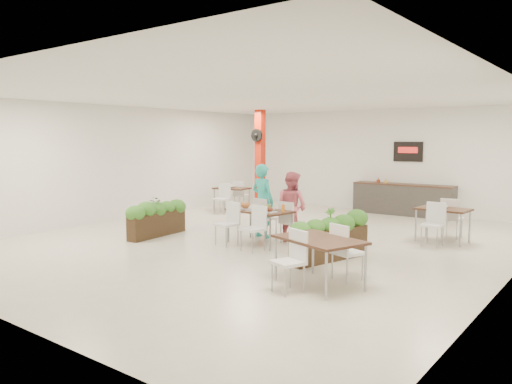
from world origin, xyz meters
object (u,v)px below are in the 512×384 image
planter_left (157,215)px  main_table (259,215)px  diner_woman (292,207)px  side_table_c (319,246)px  diner_man (263,201)px  service_counter (403,199)px  side_table_a (232,192)px  red_column (260,159)px  planter_right (330,234)px  side_table_b (443,214)px

planter_left → main_table: bearing=17.1°
diner_woman → side_table_c: bearing=138.5°
diner_man → service_counter: bearing=-95.5°
diner_woman → side_table_a: bearing=-26.4°
service_counter → diner_woman: (-0.51, -5.36, 0.29)m
red_column → planter_left: (0.64, -4.90, -1.15)m
service_counter → diner_man: bearing=-103.7°
planter_right → side_table_c: 1.69m
side_table_a → side_table_c: size_ratio=1.00×
main_table → planter_right: bearing=-11.7°
red_column → side_table_c: red_column is taller
service_counter → side_table_c: bearing=-78.0°
diner_woman → side_table_a: (-4.10, 2.83, -0.16)m
service_counter → side_table_a: size_ratio=1.81×
diner_man → side_table_c: 3.99m
main_table → side_table_a: size_ratio=1.07×
main_table → red_column: bearing=126.6°
service_counter → side_table_c: (1.70, -7.96, 0.15)m
diner_woman → service_counter: bearing=-87.2°
main_table → side_table_b: 4.08m
red_column → diner_man: size_ratio=1.87×
diner_woman → side_table_b: diner_woman is taller
red_column → side_table_b: bearing=-13.6°
service_counter → diner_woman: bearing=-95.4°
service_counter → diner_man: (-1.31, -5.36, 0.36)m
main_table → side_table_a: bearing=136.7°
red_column → main_table: (3.08, -4.15, -1.01)m
main_table → planter_left: (-2.43, -0.75, -0.14)m
side_table_b → planter_right: bearing=-107.5°
service_counter → planter_right: bearing=-80.8°
side_table_c → diner_woman: bearing=149.9°
planter_right → side_table_b: 3.27m
diner_woman → planter_left: diner_woman is taller
service_counter → planter_left: 7.55m
main_table → diner_man: diner_man is taller
diner_woman → diner_man: bearing=8.2°
diner_man → diner_woman: size_ratio=1.09×
diner_man → main_table: bearing=129.0°
main_table → side_table_b: size_ratio=1.08×
side_table_b → side_table_c: same height
diner_man → red_column: bearing=-44.2°
red_column → planter_right: bearing=-42.1°
diner_woman → side_table_b: 3.36m
side_table_c → side_table_b: bearing=103.6°
planter_left → side_table_b: planter_left is taller
diner_woman → planter_left: (-2.84, -1.40, -0.28)m
diner_man → diner_woman: bearing=-171.8°
main_table → diner_woman: size_ratio=1.14×
red_column → side_table_a: 1.37m
planter_left → side_table_a: (-1.25, 4.23, 0.12)m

